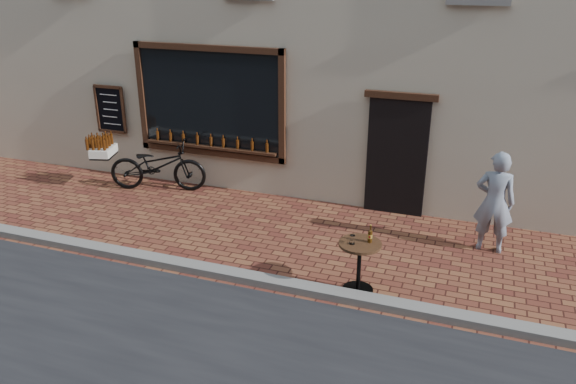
% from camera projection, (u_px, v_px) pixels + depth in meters
% --- Properties ---
extents(ground, '(90.00, 90.00, 0.00)m').
position_uv_depth(ground, '(224.00, 284.00, 8.34)').
color(ground, '#59261D').
rests_on(ground, ground).
extents(kerb, '(90.00, 0.25, 0.12)m').
position_uv_depth(kerb, '(230.00, 274.00, 8.50)').
color(kerb, slate).
rests_on(kerb, ground).
extents(cargo_bicycle, '(2.42, 1.25, 1.13)m').
position_uv_depth(cargo_bicycle, '(156.00, 165.00, 11.64)').
color(cargo_bicycle, black).
rests_on(cargo_bicycle, ground).
extents(bistro_table, '(0.61, 0.61, 1.05)m').
position_uv_depth(bistro_table, '(360.00, 257.00, 7.97)').
color(bistro_table, black).
rests_on(bistro_table, ground).
extents(pedestrian, '(0.63, 0.42, 1.71)m').
position_uv_depth(pedestrian, '(495.00, 202.00, 9.04)').
color(pedestrian, gray).
rests_on(pedestrian, ground).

